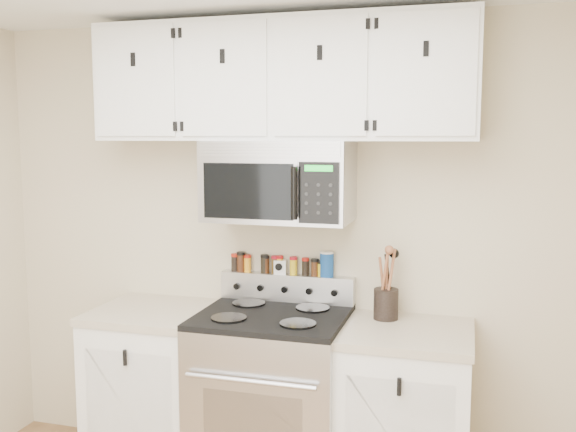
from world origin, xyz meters
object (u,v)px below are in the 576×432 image
object	(u,v)px
range	(272,399)
salt_canister	(327,264)
microwave	(279,181)
utensil_crock	(386,301)

from	to	relation	value
range	salt_canister	distance (m)	0.77
microwave	range	bearing A→B (deg)	-90.23
range	utensil_crock	xyz separation A→B (m)	(0.57, 0.17, 0.53)
utensil_crock	salt_canister	size ratio (longest dim) A/B	2.66
microwave	salt_canister	bearing A→B (deg)	34.63
range	utensil_crock	bearing A→B (deg)	16.81
microwave	utensil_crock	bearing A→B (deg)	4.46
microwave	utensil_crock	xyz separation A→B (m)	(0.57, 0.04, -0.62)
microwave	salt_canister	distance (m)	0.53
range	microwave	xyz separation A→B (m)	(0.00, 0.13, 1.14)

